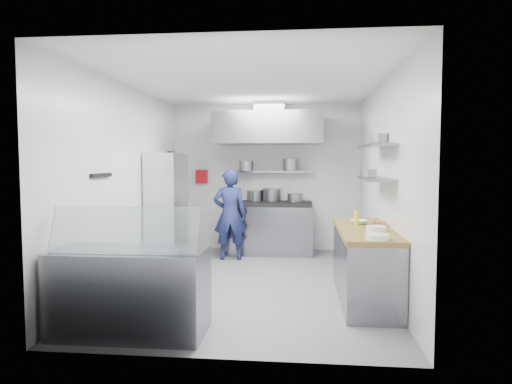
# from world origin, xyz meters

# --- Properties ---
(floor) EXTENTS (5.00, 5.00, 0.00)m
(floor) POSITION_xyz_m (0.00, 0.00, 0.00)
(floor) COLOR slate
(floor) RESTS_ON ground
(ceiling) EXTENTS (5.00, 5.00, 0.00)m
(ceiling) POSITION_xyz_m (0.00, 0.00, 2.80)
(ceiling) COLOR silver
(ceiling) RESTS_ON wall_back
(wall_back) EXTENTS (3.60, 2.80, 0.02)m
(wall_back) POSITION_xyz_m (0.00, 2.50, 1.40)
(wall_back) COLOR white
(wall_back) RESTS_ON floor
(wall_front) EXTENTS (3.60, 2.80, 0.02)m
(wall_front) POSITION_xyz_m (0.00, -2.50, 1.40)
(wall_front) COLOR white
(wall_front) RESTS_ON floor
(wall_left) EXTENTS (2.80, 5.00, 0.02)m
(wall_left) POSITION_xyz_m (-1.80, 0.00, 1.40)
(wall_left) COLOR white
(wall_left) RESTS_ON floor
(wall_right) EXTENTS (2.80, 5.00, 0.02)m
(wall_right) POSITION_xyz_m (1.80, 0.00, 1.40)
(wall_right) COLOR white
(wall_right) RESTS_ON floor
(gas_range) EXTENTS (1.60, 0.80, 0.90)m
(gas_range) POSITION_xyz_m (0.10, 2.10, 0.45)
(gas_range) COLOR gray
(gas_range) RESTS_ON floor
(cooktop) EXTENTS (1.57, 0.78, 0.06)m
(cooktop) POSITION_xyz_m (0.10, 2.10, 0.93)
(cooktop) COLOR black
(cooktop) RESTS_ON gas_range
(stock_pot_left) EXTENTS (0.31, 0.31, 0.20)m
(stock_pot_left) POSITION_xyz_m (-0.20, 2.36, 1.06)
(stock_pot_left) COLOR slate
(stock_pot_left) RESTS_ON cooktop
(stock_pot_mid) EXTENTS (0.34, 0.34, 0.24)m
(stock_pot_mid) POSITION_xyz_m (0.12, 2.35, 1.08)
(stock_pot_mid) COLOR slate
(stock_pot_mid) RESTS_ON cooktop
(stock_pot_right) EXTENTS (0.28, 0.28, 0.16)m
(stock_pot_right) POSITION_xyz_m (0.57, 2.20, 1.04)
(stock_pot_right) COLOR slate
(stock_pot_right) RESTS_ON cooktop
(over_range_shelf) EXTENTS (1.60, 0.30, 0.04)m
(over_range_shelf) POSITION_xyz_m (0.10, 2.34, 1.52)
(over_range_shelf) COLOR gray
(over_range_shelf) RESTS_ON wall_back
(shelf_pot_a) EXTENTS (0.27, 0.27, 0.18)m
(shelf_pot_a) POSITION_xyz_m (-0.33, 2.10, 1.63)
(shelf_pot_a) COLOR slate
(shelf_pot_a) RESTS_ON over_range_shelf
(shelf_pot_b) EXTENTS (0.28, 0.28, 0.22)m
(shelf_pot_b) POSITION_xyz_m (0.49, 2.21, 1.65)
(shelf_pot_b) COLOR slate
(shelf_pot_b) RESTS_ON over_range_shelf
(extractor_hood) EXTENTS (1.90, 1.15, 0.55)m
(extractor_hood) POSITION_xyz_m (0.10, 1.93, 2.30)
(extractor_hood) COLOR gray
(extractor_hood) RESTS_ON wall_back
(hood_duct) EXTENTS (0.55, 0.55, 0.24)m
(hood_duct) POSITION_xyz_m (0.10, 2.15, 2.68)
(hood_duct) COLOR slate
(hood_duct) RESTS_ON extractor_hood
(red_firebox) EXTENTS (0.22, 0.10, 0.26)m
(red_firebox) POSITION_xyz_m (-1.25, 2.44, 1.42)
(red_firebox) COLOR #B70E17
(red_firebox) RESTS_ON wall_back
(chef) EXTENTS (0.63, 0.46, 1.58)m
(chef) POSITION_xyz_m (-0.55, 1.49, 0.79)
(chef) COLOR #1A214F
(chef) RESTS_ON floor
(wire_rack) EXTENTS (0.50, 0.90, 1.85)m
(wire_rack) POSITION_xyz_m (-1.53, 1.02, 0.93)
(wire_rack) COLOR silver
(wire_rack) RESTS_ON floor
(rack_bin_a) EXTENTS (0.18, 0.22, 0.20)m
(rack_bin_a) POSITION_xyz_m (-1.53, 1.02, 0.80)
(rack_bin_a) COLOR white
(rack_bin_a) RESTS_ON wire_rack
(rack_bin_b) EXTENTS (0.16, 0.20, 0.18)m
(rack_bin_b) POSITION_xyz_m (-1.53, 1.48, 1.30)
(rack_bin_b) COLOR yellow
(rack_bin_b) RESTS_ON wire_rack
(rack_jar) EXTENTS (0.12, 0.12, 0.18)m
(rack_jar) POSITION_xyz_m (-1.48, 1.12, 1.80)
(rack_jar) COLOR black
(rack_jar) RESTS_ON wire_rack
(knife_strip) EXTENTS (0.04, 0.55, 0.05)m
(knife_strip) POSITION_xyz_m (-1.78, -0.90, 1.55)
(knife_strip) COLOR black
(knife_strip) RESTS_ON wall_left
(prep_counter_base) EXTENTS (0.62, 2.00, 0.84)m
(prep_counter_base) POSITION_xyz_m (1.48, -0.60, 0.42)
(prep_counter_base) COLOR gray
(prep_counter_base) RESTS_ON floor
(prep_counter_top) EXTENTS (0.65, 2.04, 0.06)m
(prep_counter_top) POSITION_xyz_m (1.48, -0.60, 0.87)
(prep_counter_top) COLOR olive
(prep_counter_top) RESTS_ON prep_counter_base
(plate_stack_a) EXTENTS (0.25, 0.25, 0.06)m
(plate_stack_a) POSITION_xyz_m (1.49, -1.45, 0.93)
(plate_stack_a) COLOR white
(plate_stack_a) RESTS_ON prep_counter_top
(plate_stack_b) EXTENTS (0.24, 0.24, 0.06)m
(plate_stack_b) POSITION_xyz_m (1.57, -0.87, 0.93)
(plate_stack_b) COLOR white
(plate_stack_b) RESTS_ON prep_counter_top
(copper_pan) EXTENTS (0.16, 0.16, 0.06)m
(copper_pan) POSITION_xyz_m (1.68, -0.46, 0.93)
(copper_pan) COLOR #C36037
(copper_pan) RESTS_ON prep_counter_top
(squeeze_bottle) EXTENTS (0.06, 0.06, 0.18)m
(squeeze_bottle) POSITION_xyz_m (1.40, -0.38, 0.99)
(squeeze_bottle) COLOR yellow
(squeeze_bottle) RESTS_ON prep_counter_top
(mixing_bowl) EXTENTS (0.25, 0.25, 0.06)m
(mixing_bowl) POSITION_xyz_m (1.44, -0.29, 0.93)
(mixing_bowl) COLOR white
(mixing_bowl) RESTS_ON prep_counter_top
(wall_shelf_lower) EXTENTS (0.30, 1.30, 0.04)m
(wall_shelf_lower) POSITION_xyz_m (1.64, -0.30, 1.50)
(wall_shelf_lower) COLOR gray
(wall_shelf_lower) RESTS_ON wall_right
(wall_shelf_upper) EXTENTS (0.30, 1.30, 0.04)m
(wall_shelf_upper) POSITION_xyz_m (1.64, -0.30, 1.92)
(wall_shelf_upper) COLOR gray
(wall_shelf_upper) RESTS_ON wall_right
(shelf_pot_c) EXTENTS (0.20, 0.20, 0.10)m
(shelf_pot_c) POSITION_xyz_m (1.56, -0.31, 1.57)
(shelf_pot_c) COLOR slate
(shelf_pot_c) RESTS_ON wall_shelf_lower
(shelf_pot_d) EXTENTS (0.26, 0.26, 0.14)m
(shelf_pot_d) POSITION_xyz_m (1.71, -0.21, 2.01)
(shelf_pot_d) COLOR slate
(shelf_pot_d) RESTS_ON wall_shelf_upper
(display_case) EXTENTS (1.50, 0.70, 0.85)m
(display_case) POSITION_xyz_m (-1.00, -2.00, 0.42)
(display_case) COLOR gray
(display_case) RESTS_ON floor
(display_glass) EXTENTS (1.47, 0.19, 0.42)m
(display_glass) POSITION_xyz_m (-1.00, -2.12, 1.07)
(display_glass) COLOR silver
(display_glass) RESTS_ON display_case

